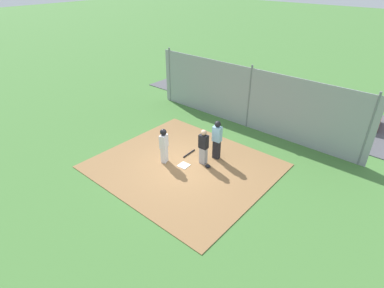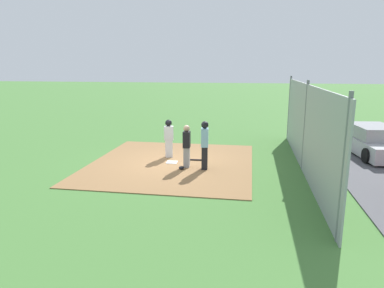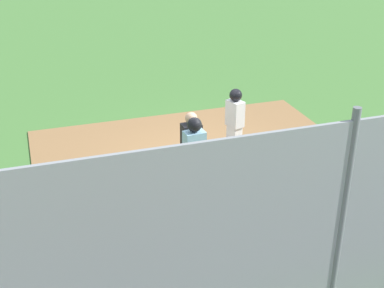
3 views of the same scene
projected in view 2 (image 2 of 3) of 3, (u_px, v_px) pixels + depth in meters
The scene contains 10 objects.
ground_plane at pixel (172, 163), 14.15m from camera, with size 140.00×140.00×0.00m, color #477A38.
dirt_infield at pixel (172, 163), 14.15m from camera, with size 7.20×6.40×0.03m, color olive.
home_plate at pixel (172, 162), 14.14m from camera, with size 0.44×0.44×0.02m, color white.
catcher at pixel (187, 145), 13.36m from camera, with size 0.39×0.28×1.63m.
umpire at pixel (205, 144), 13.04m from camera, with size 0.40×0.29×1.83m.
runner at pixel (169, 136), 14.81m from camera, with size 0.36×0.44×1.62m.
baseball_bat at pixel (195, 160), 14.43m from camera, with size 0.06×0.06×0.82m, color black.
catcher_mask at pixel (182, 168), 13.20m from camera, with size 0.24×0.20×0.12m, color black.
backstop_fence at pixel (305, 128), 12.98m from camera, with size 12.00×0.10×3.35m.
parked_car_silver at pixel (373, 142), 15.25m from camera, with size 4.36×2.22×1.28m.
Camera 2 is at (-13.32, -3.07, 3.84)m, focal length 32.73 mm.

